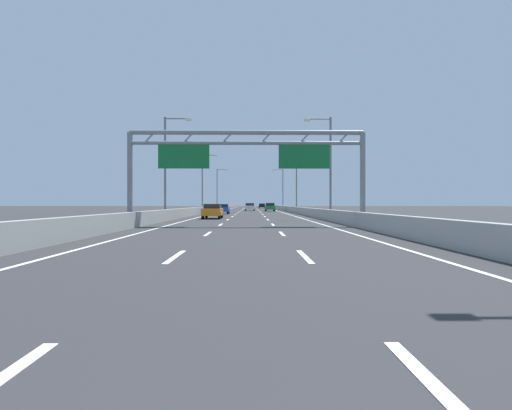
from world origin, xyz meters
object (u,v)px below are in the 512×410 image
Objects in this scene: white_car at (250,207)px; black_car at (262,206)px; streetlamp_left_mid at (168,161)px; green_car at (270,207)px; sign_gantry at (246,154)px; streetlamp_right_far at (295,179)px; streetlamp_right_distant at (282,187)px; orange_car at (213,211)px; streetlamp_left_distant at (218,186)px; streetlamp_right_mid at (328,161)px; blue_car at (222,209)px; streetlamp_left_far at (204,179)px.

white_car is 0.96× the size of black_car.
streetlamp_left_mid is 42.80m from green_car.
sign_gantry is 3.61× the size of black_car.
streetlamp_right_far is 30.68m from streetlamp_right_distant.
white_car is 0.96× the size of orange_car.
streetlamp_right_far is 2.26× the size of white_car.
black_car is (3.40, 41.09, -0.05)m from white_car.
streetlamp_right_distant is 2.12× the size of green_car.
sign_gantry reaches higher than orange_car.
streetlamp_left_mid is at bearing -90.00° from streetlamp_left_distant.
sign_gantry is at bearing -123.08° from streetlamp_right_mid.
streetlamp_right_far reaches higher than black_car.
streetlamp_left_mid is at bearing -103.68° from streetlamp_right_distant.
streetlamp_right_distant is (7.51, 72.88, 0.60)m from sign_gantry.
streetlamp_left_distant is 2.12× the size of green_car.
orange_car is (-10.89, -29.13, -4.65)m from streetlamp_right_far.
white_car is at bearing 89.94° from sign_gantry.
streetlamp_left_mid is at bearing -100.65° from blue_car.
orange_car is at bearing -82.11° from streetlamp_left_far.
white_car is at bearing 99.27° from streetlamp_right_mid.
streetlamp_left_far is 14.93m from streetlamp_right_far.
green_car is (-3.66, 10.35, -4.61)m from streetlamp_right_far.
streetlamp_right_mid and streetlamp_right_far have the same top height.
streetlamp_right_distant is 2.16× the size of black_car.
streetlamp_left_far is (0.00, 30.68, 0.00)m from streetlamp_left_mid.
streetlamp_left_mid is 20.79m from blue_car.
streetlamp_right_far is 1.00× the size of streetlamp_right_distant.
white_car is (-7.45, 14.96, -4.62)m from streetlamp_right_far.
blue_car is (-11.19, 19.90, -4.69)m from streetlamp_right_mid.
white_car is at bearing 129.39° from green_car.
streetlamp_left_mid is at bearing -97.15° from black_car.
streetlamp_right_far is at bearing -90.00° from streetlamp_right_distant.
streetlamp_left_distant is 2.26× the size of white_car.
streetlamp_left_mid reaches higher than orange_car.
black_car is at bearing 83.90° from blue_car.
orange_car is (4.04, 1.55, -4.65)m from streetlamp_left_mid.
streetlamp_left_distant is (0.00, 30.68, 0.00)m from streetlamp_left_far.
streetlamp_left_mid is 34.12m from streetlamp_right_far.
streetlamp_left_mid is at bearing 122.80° from sign_gantry.
streetlamp_right_distant is at bearing 79.68° from orange_car.
black_car is at bearing 92.67° from streetlamp_right_mid.
streetlamp_left_far is at bearing -100.99° from black_car.
sign_gantry is 3.78× the size of white_car.
streetlamp_right_mid is (14.93, 0.00, 0.00)m from streetlamp_left_mid.
streetlamp_left_distant is at bearing 95.16° from blue_car.
streetlamp_left_far is at bearing -90.00° from streetlamp_left_distant.
streetlamp_right_mid is 2.16× the size of black_car.
streetlamp_left_far reaches higher than sign_gantry.
streetlamp_left_far is 29.78m from orange_car.
black_car is at bearing 85.28° from white_car.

